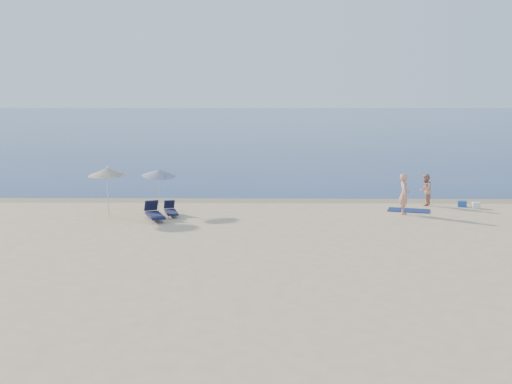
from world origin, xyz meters
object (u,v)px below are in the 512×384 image
person_right (425,190)px  umbrella_near (159,173)px  person_left (404,194)px  blue_cooler (462,204)px

person_right → umbrella_near: size_ratio=0.74×
person_left → umbrella_near: umbrella_near is taller
person_left → umbrella_near: size_ratio=0.88×
person_right → blue_cooler: (1.77, -0.38, -0.65)m
person_left → umbrella_near: 11.71m
blue_cooler → umbrella_near: (-15.01, -1.30, 1.72)m
person_right → blue_cooler: size_ratio=3.74×
person_left → person_right: bearing=-25.8°
person_right → person_left: bearing=-8.5°
blue_cooler → person_left: bearing=-137.6°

